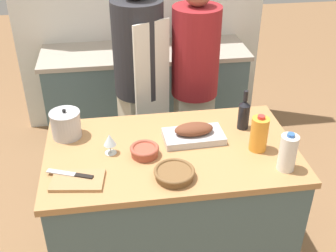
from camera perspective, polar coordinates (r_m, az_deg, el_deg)
kitchen_island at (r=2.77m, az=0.39°, el=-10.79°), size 1.48×0.86×0.91m
back_counter at (r=4.09m, az=-3.00°, el=4.31°), size 1.88×0.60×0.90m
roasting_pan at (r=2.56m, az=3.50°, el=-1.04°), size 0.37×0.21×0.11m
wicker_basket at (r=2.26m, az=0.86°, el=-6.41°), size 0.22×0.22×0.05m
cutting_board at (r=2.29m, az=-12.14°, el=-7.22°), size 0.30×0.21×0.02m
stock_pot at (r=2.64m, az=-13.66°, el=0.22°), size 0.19×0.19×0.19m
mixing_bowl at (r=2.42m, az=-3.20°, el=-3.34°), size 0.17×0.17×0.06m
juice_jug at (r=2.49m, az=12.23°, el=-1.04°), size 0.10×0.10×0.23m
milk_jug at (r=2.37m, az=15.91°, el=-3.48°), size 0.10×0.10×0.23m
wine_bottle_green at (r=2.68m, az=10.24°, el=1.65°), size 0.07×0.07×0.26m
wine_glass_left at (r=2.43m, az=-7.90°, el=-1.93°), size 0.07×0.07×0.13m
knife_chef at (r=2.32m, az=-12.93°, el=-6.38°), size 0.26×0.12×0.01m
stand_mixer at (r=3.98m, az=2.11°, el=12.88°), size 0.18×0.14×0.35m
condiment_bottle_tall at (r=3.98m, az=-5.07°, el=12.14°), size 0.05×0.05×0.22m
condiment_bottle_short at (r=4.01m, az=-1.88°, el=12.04°), size 0.06×0.06×0.17m
condiment_bottle_extra at (r=3.79m, az=-2.37°, el=10.91°), size 0.07×0.07×0.18m
person_cook_aproned at (r=3.20m, az=-3.86°, el=6.57°), size 0.40×0.42×1.76m
person_cook_guest at (r=3.27m, az=3.64°, el=6.39°), size 0.36×0.36×1.69m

